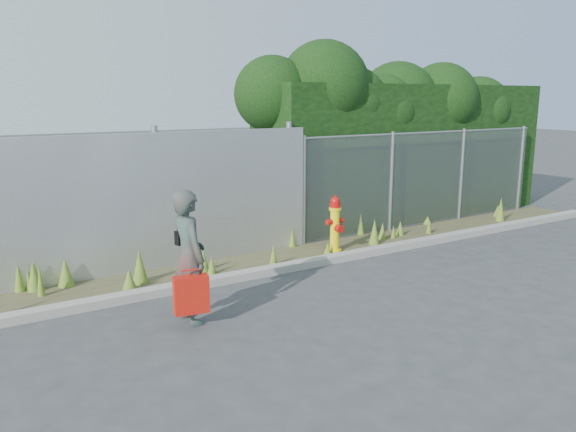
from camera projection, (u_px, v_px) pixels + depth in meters
The scene contains 10 objects.
ground at pixel (362, 304), 7.56m from camera, with size 80.00×80.00×0.00m, color #38393B.
curb at pixel (291, 267), 9.03m from camera, with size 16.00×0.22×0.12m, color gray.
weed_strip at pixel (233, 259), 9.24m from camera, with size 16.00×1.29×0.54m.
corrugated_fence at pixel (57, 212), 8.13m from camera, with size 8.50×0.21×2.30m.
chainlink_fence at pixel (428, 178), 12.03m from camera, with size 6.50×0.07×2.05m.
hedge at pixel (398, 127), 12.66m from camera, with size 7.84×2.07×3.87m.
fire_hydrant at pixel (335, 225), 9.99m from camera, with size 0.35×0.31×1.04m.
woman at pixel (189, 257), 6.84m from camera, with size 0.61×0.40×1.66m, color #106859.
red_tote_bag at pixel (191, 295), 6.67m from camera, with size 0.41×0.15×0.54m.
black_shoulder_bag at pixel (184, 237), 6.99m from camera, with size 0.24×0.10×0.18m.
Camera 1 is at (-4.64, -5.52, 2.74)m, focal length 35.00 mm.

